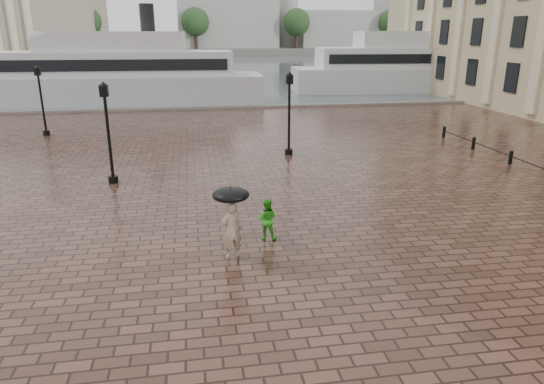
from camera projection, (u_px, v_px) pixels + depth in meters
The scene contains 12 objects.
ground at pixel (281, 274), 13.80m from camera, with size 300.00×300.00×0.00m, color #39221A.
harbour_water at pixel (201, 66), 99.99m from camera, with size 240.00×240.00×0.00m, color #465155.
quay_edge at pixel (217, 109), 43.78m from camera, with size 80.00×0.60×0.30m, color slate.
far_shore at pixel (195, 50), 163.39m from camera, with size 300.00×60.00×2.00m, color #4C4C47.
distant_skyline at pixel (343, 23), 158.84m from camera, with size 102.50×22.00×33.00m.
far_trees at pixel (195, 22), 140.14m from camera, with size 188.00×8.00×13.50m.
street_lamps at pixel (142, 113), 26.66m from camera, with size 15.44×12.44×4.40m.
adult_pedestrian at pixel (232, 230), 14.58m from camera, with size 0.65×0.43×1.78m, color tan.
child_pedestrian at pixel (267, 219), 15.95m from camera, with size 0.68×0.53×1.40m, color green.
ferry_near at pixel (116, 75), 46.17m from camera, with size 27.89×7.55×9.08m.
ferry_far at pixel (414, 67), 56.29m from camera, with size 28.38×8.76×9.17m.
umbrella at pixel (231, 195), 14.23m from camera, with size 1.10×1.10×1.17m.
Camera 1 is at (-2.29, -12.16, 6.54)m, focal length 32.00 mm.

